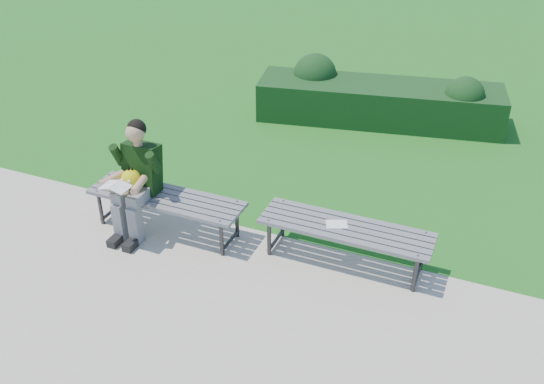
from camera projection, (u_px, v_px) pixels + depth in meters
ground at (247, 229)px, 7.01m from camera, size 80.00×80.00×0.00m
walkway at (168, 327)px, 5.63m from camera, size 30.00×3.50×0.02m
hedge at (377, 99)px, 9.43m from camera, size 3.84×1.62×0.92m
bench_left at (166, 200)px, 6.76m from camera, size 1.80×0.50×0.46m
bench_right at (346, 231)px, 6.26m from camera, size 1.80×0.50×0.46m
seated_boy at (136, 176)px, 6.64m from camera, size 0.56×0.76×1.31m
paper_sheet at (337, 224)px, 6.26m from camera, size 0.26×0.23×0.01m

